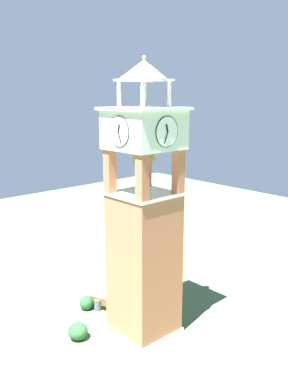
{
  "coord_description": "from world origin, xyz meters",
  "views": [
    {
      "loc": [
        16.0,
        17.54,
        14.69
      ],
      "look_at": [
        0.0,
        0.0,
        9.19
      ],
      "focal_mm": 38.72,
      "sensor_mm": 36.0,
      "label": 1
    }
  ],
  "objects_px": {
    "lamp_post": "(147,255)",
    "park_bench": "(100,303)",
    "trash_bin": "(98,305)",
    "clock_tower": "(144,229)"
  },
  "relations": [
    {
      "from": "park_bench",
      "to": "clock_tower",
      "type": "bearing_deg",
      "value": 94.85
    },
    {
      "from": "clock_tower",
      "to": "lamp_post",
      "type": "xyz_separation_m",
      "value": [
        -4.83,
        -4.95,
        -4.4
      ]
    },
    {
      "from": "clock_tower",
      "to": "trash_bin",
      "type": "distance_m",
      "value": 7.78
    },
    {
      "from": "clock_tower",
      "to": "park_bench",
      "type": "bearing_deg",
      "value": -85.15
    },
    {
      "from": "park_bench",
      "to": "trash_bin",
      "type": "height_order",
      "value": "park_bench"
    },
    {
      "from": "park_bench",
      "to": "trash_bin",
      "type": "distance_m",
      "value": 0.19
    },
    {
      "from": "trash_bin",
      "to": "clock_tower",
      "type": "bearing_deg",
      "value": 96.95
    },
    {
      "from": "lamp_post",
      "to": "park_bench",
      "type": "bearing_deg",
      "value": 8.33
    },
    {
      "from": "park_bench",
      "to": "lamp_post",
      "type": "relative_size",
      "value": 0.46
    },
    {
      "from": "clock_tower",
      "to": "trash_bin",
      "type": "height_order",
      "value": "clock_tower"
    }
  ]
}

